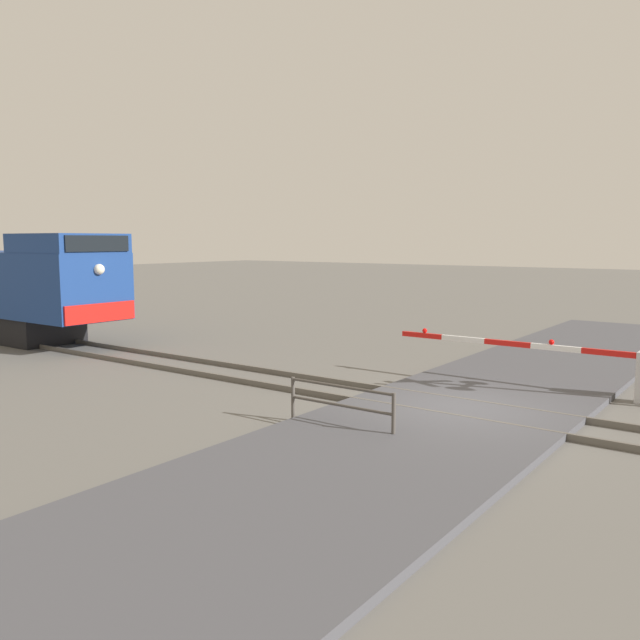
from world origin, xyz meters
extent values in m
plane|color=#605E59|center=(0.00, 0.00, 0.00)|extent=(160.00, 160.00, 0.00)
cube|color=#59544C|center=(-0.72, 0.00, 0.07)|extent=(0.08, 80.00, 0.15)
cube|color=#59544C|center=(0.72, 0.00, 0.07)|extent=(0.08, 80.00, 0.15)
cube|color=#47474C|center=(0.00, 0.00, 0.07)|extent=(36.00, 4.98, 0.15)
cube|color=black|center=(0.00, 17.40, 0.53)|extent=(2.45, 3.20, 1.05)
cube|color=navy|center=(0.00, 14.92, 3.74)|extent=(2.83, 3.40, 0.67)
cube|color=black|center=(0.00, 13.19, 3.74)|extent=(2.45, 0.06, 0.54)
cube|color=red|center=(0.00, 13.18, 1.40)|extent=(2.74, 0.08, 0.64)
sphere|color=#F2EACC|center=(0.00, 13.17, 2.87)|extent=(0.36, 0.36, 0.36)
cube|color=red|center=(3.37, -2.30, 1.12)|extent=(0.10, 1.26, 0.14)
cube|color=white|center=(3.37, -1.04, 1.12)|extent=(0.10, 1.26, 0.14)
cube|color=red|center=(3.37, 0.22, 1.12)|extent=(0.10, 1.26, 0.14)
cube|color=white|center=(3.37, 1.48, 1.12)|extent=(0.10, 1.26, 0.14)
cube|color=red|center=(3.37, 2.74, 1.12)|extent=(0.10, 1.26, 0.14)
sphere|color=red|center=(3.37, -0.92, 1.26)|extent=(0.14, 0.14, 0.14)
sphere|color=red|center=(3.37, 2.67, 1.26)|extent=(0.14, 0.14, 0.14)
cylinder|color=#4C4742|center=(-2.72, 0.20, 0.47)|extent=(0.08, 0.08, 0.95)
cylinder|color=#4C4742|center=(-2.72, 2.67, 0.47)|extent=(0.08, 0.08, 0.95)
cylinder|color=#4C4742|center=(-2.72, 1.44, 0.91)|extent=(0.06, 2.46, 0.06)
cylinder|color=#4C4742|center=(-2.72, 1.44, 0.52)|extent=(0.06, 2.46, 0.06)
camera|label=1|loc=(-13.36, -5.82, 3.85)|focal=36.54mm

